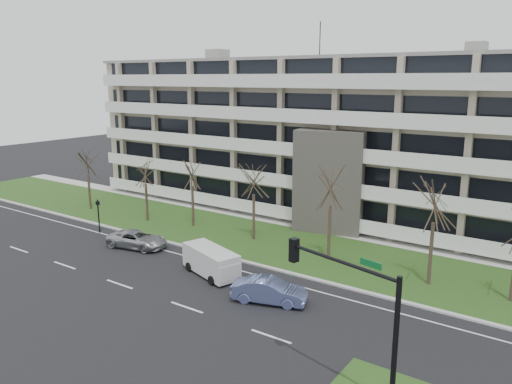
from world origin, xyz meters
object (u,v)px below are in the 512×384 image
Objects in this scene: white_van at (211,260)px; pedestrian_signal at (98,212)px; blue_sedan at (269,291)px; silver_pickup at (137,239)px; traffic_signal at (355,312)px.

pedestrian_signal reaches higher than white_van.
blue_sedan is at bearing -10.74° from pedestrian_signal.
traffic_signal is at bearing -123.18° from silver_pickup.
blue_sedan is 11.03m from traffic_signal.
pedestrian_signal is at bearing 175.54° from traffic_signal.
pedestrian_signal is at bearing 70.50° from silver_pickup.
silver_pickup is at bearing -9.44° from pedestrian_signal.
silver_pickup is 0.75× the size of traffic_signal.
traffic_signal is at bearing -20.51° from pedestrian_signal.
silver_pickup is 1.08× the size of blue_sedan.
white_van is at bearing -9.05° from pedestrian_signal.
traffic_signal reaches higher than pedestrian_signal.
silver_pickup is 14.46m from blue_sedan.
pedestrian_signal reaches higher than silver_pickup.
white_van is (-5.65, 1.31, 0.38)m from blue_sedan.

